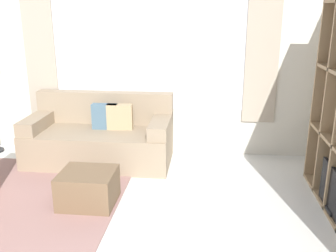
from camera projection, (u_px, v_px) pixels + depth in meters
The scene contains 4 objects.
wall_back at pixel (148, 58), 5.18m from camera, with size 6.17×0.11×2.70m.
area_rug at pixel (29, 198), 4.12m from camera, with size 2.02×2.14×0.01m, color gray.
couch_main at pixel (101, 138), 5.09m from camera, with size 1.92×0.90×0.90m.
ottoman at pixel (88, 188), 3.96m from camera, with size 0.57×0.51×0.37m.
Camera 1 is at (0.83, -1.83, 1.98)m, focal length 40.00 mm.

